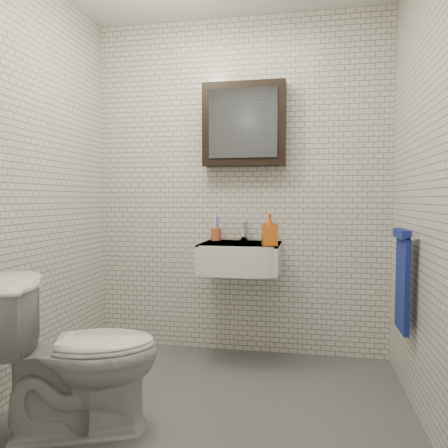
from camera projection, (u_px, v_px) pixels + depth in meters
The scene contains 9 objects.
ground at pixel (210, 412), 2.37m from camera, with size 2.20×2.00×0.01m, color #4C4F54.
room_shell at pixel (209, 140), 2.28m from camera, with size 2.22×2.02×2.51m.
washbasin at pixel (240, 257), 3.03m from camera, with size 0.55×0.50×0.20m.
faucet at pixel (244, 232), 3.22m from camera, with size 0.06×0.20×0.15m.
mirror_cabinet at pixel (244, 125), 3.17m from camera, with size 0.60×0.15×0.60m.
towel_rail at pixel (403, 276), 2.47m from camera, with size 0.09×0.30×0.58m.
toothbrush_cup at pixel (216, 234), 3.27m from camera, with size 0.08×0.08×0.20m.
soap_bottle at pixel (270, 230), 2.88m from camera, with size 0.10×0.10×0.21m, color orange.
toilet at pixel (79, 353), 2.16m from camera, with size 0.44×0.77×0.79m, color white.
Camera 1 is at (0.52, -2.25, 1.16)m, focal length 35.00 mm.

